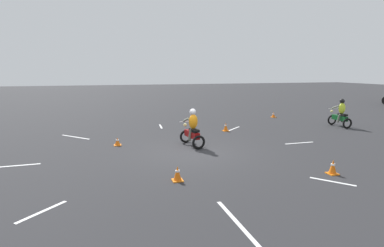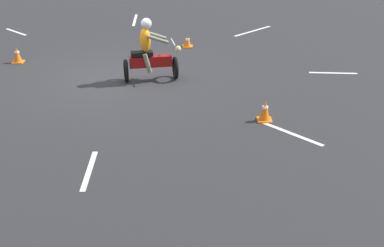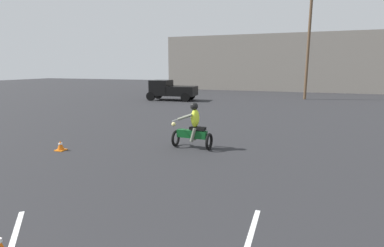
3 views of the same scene
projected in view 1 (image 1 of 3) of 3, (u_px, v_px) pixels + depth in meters
ground_plane at (194, 152)px, 12.20m from camera, size 120.00×120.00×0.00m
motorcycle_rider_foreground at (192, 130)px, 13.01m from camera, size 1.55×0.86×1.66m
motorcycle_rider_background at (340, 115)px, 17.54m from camera, size 1.53×0.72×1.66m
traffic_cone_near_left at (177, 174)px, 8.96m from camera, size 0.32×0.32×0.46m
traffic_cone_mid_center at (333, 167)px, 9.54m from camera, size 0.32×0.32×0.47m
traffic_cone_mid_left at (273, 115)px, 21.16m from camera, size 0.32×0.32×0.36m
traffic_cone_far_right at (226, 127)px, 16.35m from camera, size 0.32×0.32×0.47m
traffic_cone_far_center at (117, 142)px, 13.21m from camera, size 0.32×0.32×0.35m
lane_stripe_e at (236, 222)px, 6.56m from camera, size 2.10×0.13×0.01m
lane_stripe_ne at (332, 181)px, 8.93m from camera, size 1.03×0.92×0.01m
lane_stripe_n at (299, 143)px, 13.68m from camera, size 0.11×1.48×0.01m
lane_stripe_nw at (233, 129)px, 16.99m from camera, size 1.18×1.27×0.01m
lane_stripe_w at (161, 126)px, 17.73m from camera, size 1.31×0.20×0.01m
lane_stripe_sw at (76, 137)px, 14.90m from camera, size 1.46×1.46×0.01m
lane_stripe_s at (11, 166)px, 10.36m from camera, size 0.15×1.88×0.01m
lane_stripe_se at (42, 212)px, 7.02m from camera, size 1.00×0.99×0.01m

